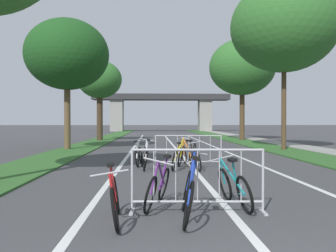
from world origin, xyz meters
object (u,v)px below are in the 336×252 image
object	(u,v)px
crowd_barrier_second	(188,151)
bicycle_teal_1	(234,187)
bicycle_purple_8	(158,186)
tree_right_maple_mid	(242,67)
tree_right_oak_near	(284,27)
bicycle_yellow_2	(178,157)
tree_left_pine_near	(67,55)
bicycle_blue_3	(188,194)
crowd_barrier_nearest	(198,181)
bicycle_red_4	(115,199)
tree_left_cypress_far	(100,80)
bicycle_silver_7	(145,157)
bicycle_white_5	(138,155)
bicycle_orange_0	(188,155)
bicycle_black_6	(194,158)

from	to	relation	value
crowd_barrier_second	bicycle_teal_1	bearing A→B (deg)	-87.51
bicycle_purple_8	tree_right_maple_mid	bearing A→B (deg)	-93.81
tree_right_oak_near	bicycle_yellow_2	bearing A→B (deg)	-130.33
bicycle_teal_1	bicycle_purple_8	xyz separation A→B (m)	(-1.31, 0.08, 0.01)
tree_left_pine_near	bicycle_blue_3	xyz separation A→B (m)	(5.05, -13.89, -4.62)
tree_right_oak_near	crowd_barrier_nearest	bearing A→B (deg)	-115.68
tree_right_maple_mid	crowd_barrier_nearest	bearing A→B (deg)	-105.70
bicycle_purple_8	bicycle_yellow_2	bearing A→B (deg)	-84.10
crowd_barrier_nearest	bicycle_purple_8	bearing A→B (deg)	146.39
bicycle_blue_3	tree_right_maple_mid	bearing A→B (deg)	78.34
crowd_barrier_nearest	bicycle_red_4	distance (m)	1.40
tree_left_cypress_far	crowd_barrier_second	distance (m)	17.83
crowd_barrier_nearest	bicycle_yellow_2	xyz separation A→B (m)	(0.06, 5.48, -0.15)
tree_left_pine_near	bicycle_silver_7	bearing A→B (deg)	-61.76
tree_right_oak_near	bicycle_white_5	world-z (taller)	tree_right_oak_near
crowd_barrier_second	tree_left_cypress_far	bearing A→B (deg)	107.70
tree_left_cypress_far	crowd_barrier_nearest	distance (m)	23.30
tree_right_maple_mid	bicycle_white_5	world-z (taller)	tree_right_maple_mid
bicycle_red_4	bicycle_silver_7	bearing A→B (deg)	-97.95
bicycle_blue_3	bicycle_purple_8	distance (m)	0.96
bicycle_blue_3	bicycle_orange_0	bearing A→B (deg)	88.79
tree_right_oak_near	bicycle_teal_1	world-z (taller)	tree_right_oak_near
bicycle_orange_0	bicycle_black_6	xyz separation A→B (m)	(0.12, -1.00, 0.01)
bicycle_teal_1	bicycle_black_6	xyz separation A→B (m)	(-0.11, 5.03, 0.01)
tree_left_pine_near	bicycle_white_5	size ratio (longest dim) A/B	4.24
tree_right_maple_mid	bicycle_blue_3	world-z (taller)	tree_right_maple_mid
bicycle_red_4	bicycle_white_5	distance (m)	6.98
bicycle_blue_3	bicycle_teal_1	bearing A→B (deg)	45.73
tree_right_oak_near	bicycle_red_4	bearing A→B (deg)	-119.28
crowd_barrier_second	bicycle_orange_0	world-z (taller)	crowd_barrier_second
tree_left_cypress_far	bicycle_red_4	world-z (taller)	tree_left_cypress_far
crowd_barrier_nearest	bicycle_orange_0	world-z (taller)	crowd_barrier_nearest
tree_right_maple_mid	bicycle_black_6	world-z (taller)	tree_right_maple_mid
bicycle_orange_0	crowd_barrier_nearest	bearing A→B (deg)	-102.63
tree_right_oak_near	tree_left_pine_near	bearing A→B (deg)	175.04
crowd_barrier_nearest	bicycle_teal_1	distance (m)	0.77
tree_left_cypress_far	bicycle_teal_1	world-z (taller)	tree_left_cypress_far
tree_left_cypress_far	bicycle_blue_3	bearing A→B (deg)	-78.51
bicycle_white_5	bicycle_teal_1	bearing A→B (deg)	-68.15
bicycle_red_4	bicycle_purple_8	size ratio (longest dim) A/B	0.99
bicycle_red_4	bicycle_black_6	distance (m)	6.18
tree_right_maple_mid	bicycle_yellow_2	xyz separation A→B (m)	(-6.29, -17.11, -5.42)
bicycle_red_4	bicycle_silver_7	world-z (taller)	bicycle_silver_7
tree_right_oak_near	bicycle_orange_0	xyz separation A→B (m)	(-5.56, -6.11, -5.99)
tree_left_pine_near	bicycle_red_4	xyz separation A→B (m)	(3.95, -13.99, -4.67)
tree_left_pine_near	bicycle_orange_0	distance (m)	10.21
crowd_barrier_nearest	tree_left_cypress_far	bearing A→B (deg)	102.18
tree_right_maple_mid	crowd_barrier_second	bearing A→B (deg)	-109.52
crowd_barrier_second	bicycle_teal_1	world-z (taller)	crowd_barrier_second
bicycle_black_6	bicycle_purple_8	distance (m)	5.09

